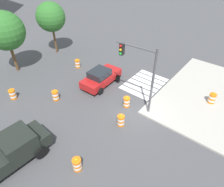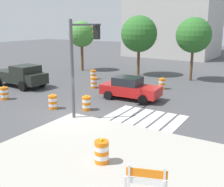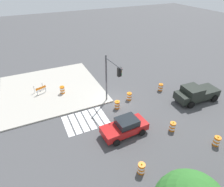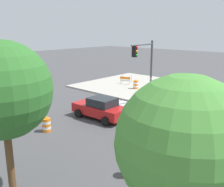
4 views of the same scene
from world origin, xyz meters
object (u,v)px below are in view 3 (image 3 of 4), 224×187
Objects in this scene: traffic_barrel_on_sidewalk at (62,90)px; traffic_barrel_median_near at (172,127)px; traffic_barrel_far_curb at (217,141)px; traffic_barrel_median_far at (141,168)px; traffic_barrel_near_corner at (161,87)px; pickup_truck at (195,94)px; construction_barricade at (40,89)px; traffic_light_pole at (111,75)px; traffic_barrel_crosswalk_end at (117,105)px; traffic_barrel_lane_center at (129,96)px; sports_car at (125,127)px.

traffic_barrel_median_near is at bearing 126.17° from traffic_barrel_on_sidewalk.
traffic_barrel_on_sidewalk reaches higher than traffic_barrel_median_near.
traffic_barrel_median_near is 1.00× the size of traffic_barrel_far_curb.
traffic_barrel_median_near and traffic_barrel_median_far have the same top height.
traffic_barrel_near_corner is 12.54m from traffic_barrel_median_far.
traffic_barrel_on_sidewalk is (13.59, -8.00, -0.37)m from pickup_truck.
construction_barricade is (10.36, -12.05, 0.27)m from traffic_barrel_median_near.
traffic_barrel_median_far is at bearing -3.50° from traffic_barrel_far_curb.
traffic_barrel_median_near is (3.49, 6.43, 0.00)m from traffic_barrel_near_corner.
construction_barricade is (16.00, -9.17, -0.25)m from pickup_truck.
traffic_light_pole reaches higher than pickup_truck.
traffic_light_pole is at bearing -57.84° from traffic_barrel_far_curb.
pickup_truck is 9.18m from traffic_barrel_crosswalk_end.
traffic_barrel_on_sidewalk is at bearing -33.90° from traffic_barrel_lane_center.
traffic_barrel_crosswalk_end is at bearing -103.90° from traffic_barrel_median_far.
traffic_light_pole is at bearing -19.39° from pickup_truck.
sports_car is at bearing 120.00° from construction_barricade.
sports_car is 5.71m from traffic_barrel_lane_center.
pickup_truck reaches higher than sports_car.
sports_car reaches higher than construction_barricade.
pickup_truck is at bearing -152.98° from traffic_barrel_median_near.
traffic_barrel_near_corner and traffic_barrel_lane_center have the same top height.
traffic_barrel_crosswalk_end is at bearing -106.32° from sports_car.
traffic_barrel_far_curb is 0.72× the size of construction_barricade.
traffic_light_pole reaches higher than traffic_barrel_median_near.
traffic_barrel_near_corner is 6.75m from traffic_barrel_crosswalk_end.
construction_barricade is at bearing -41.09° from traffic_light_pole.
traffic_barrel_median_near is at bearing 160.13° from sports_car.
traffic_barrel_median_near is 1.00× the size of traffic_barrel_on_sidewalk.
traffic_light_pole is (3.54, -6.11, 3.46)m from traffic_barrel_median_near.
pickup_truck is 6.35m from traffic_barrel_median_near.
traffic_barrel_median_far is at bearing 78.34° from sports_car.
traffic_barrel_on_sidewalk reaches higher than traffic_barrel_crosswalk_end.
traffic_barrel_crosswalk_end is 1.00× the size of traffic_barrel_on_sidewalk.
pickup_truck is 5.15× the size of traffic_barrel_lane_center.
traffic_barrel_median_near is 1.00× the size of traffic_barrel_lane_center.
traffic_barrel_lane_center is at bearing -79.77° from traffic_barrel_median_near.
pickup_truck is 18.44m from construction_barricade.
traffic_barrel_on_sidewalk is at bearing 154.00° from construction_barricade.
traffic_barrel_median_near is at bearing 27.02° from pickup_truck.
traffic_barrel_crosswalk_end is 6.25m from traffic_barrel_median_near.
sports_car is 3.08× the size of construction_barricade.
traffic_barrel_far_curb is at bearing 129.76° from construction_barricade.
traffic_barrel_crosswalk_end is 7.28m from traffic_barrel_on_sidewalk.
traffic_barrel_near_corner is 9.61m from traffic_barrel_far_curb.
sports_car is at bearing 73.68° from traffic_barrel_crosswalk_end.
traffic_barrel_crosswalk_end is (8.81, -2.51, -0.52)m from pickup_truck.
traffic_light_pole is at bearing -99.38° from sports_car.
pickup_truck is at bearing -172.41° from sports_car.
traffic_light_pole is (0.37, -0.73, 3.46)m from traffic_barrel_crosswalk_end.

